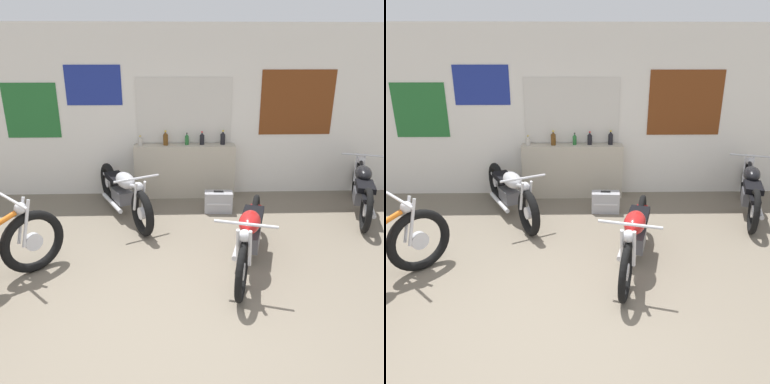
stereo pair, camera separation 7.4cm
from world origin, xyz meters
The scene contains 12 objects.
ground_plane centered at (0.00, 0.00, 0.00)m, with size 24.00×24.00×0.00m, color #706656.
wall_back centered at (0.01, 3.56, 1.40)m, with size 10.00×0.07×2.80m.
sill_counter centered at (0.22, 3.38, 0.45)m, with size 1.69×0.28×0.91m.
bottle_leftmost centered at (-0.52, 3.39, 0.98)m, with size 0.07×0.07×0.16m.
bottle_left_center centered at (-0.10, 3.38, 1.01)m, with size 0.08×0.08×0.25m.
bottle_center centered at (0.26, 3.41, 0.99)m, with size 0.06×0.06×0.20m.
bottle_right_center centered at (0.51, 3.41, 1.00)m, with size 0.08×0.08×0.22m.
bottle_rightmost centered at (0.86, 3.41, 1.01)m, with size 0.08×0.08×0.24m.
motorcycle_red centered at (0.92, 1.10, 0.40)m, with size 0.78×1.89×0.79m.
motorcycle_black centered at (2.93, 2.56, 0.40)m, with size 0.87×1.93×0.80m.
motorcycle_silver centered at (-0.73, 2.57, 0.39)m, with size 1.10×1.92×0.79m.
hard_case_silver centered at (0.73, 2.67, 0.16)m, with size 0.44×0.25×0.35m.
Camera 2 is at (0.20, -2.75, 2.38)m, focal length 35.00 mm.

